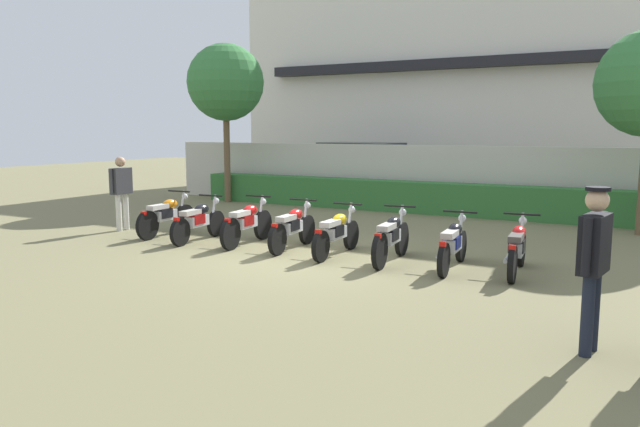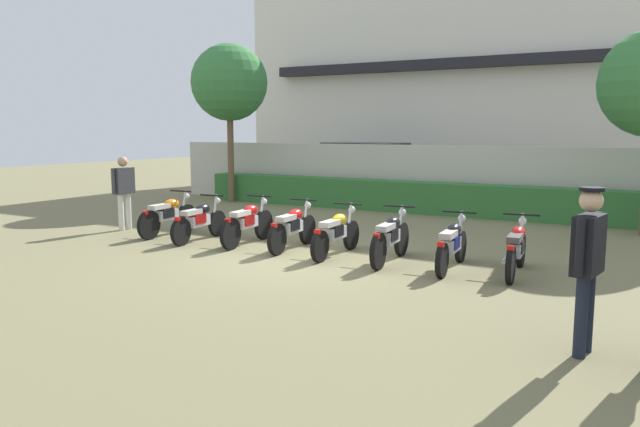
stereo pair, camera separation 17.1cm
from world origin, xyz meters
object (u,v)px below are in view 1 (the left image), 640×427
object	(u,v)px
motorcycle_in_row_6	(453,244)
tree_near_inspector	(226,83)
motorcycle_in_row_1	(198,221)
inspector_person	(121,187)
motorcycle_in_row_3	(292,227)
motorcycle_in_row_0	(166,215)
parked_car	(365,170)
motorcycle_in_row_7	(517,248)
motorcycle_in_row_4	(336,232)
motorcycle_in_row_5	(391,237)
officer_0	(594,255)
motorcycle_in_row_2	(247,223)

from	to	relation	value
motorcycle_in_row_6	tree_near_inspector	bearing A→B (deg)	53.25
motorcycle_in_row_1	inspector_person	distance (m)	2.56
motorcycle_in_row_1	motorcycle_in_row_3	size ratio (longest dim) A/B	0.99
motorcycle_in_row_3	motorcycle_in_row_1	bearing A→B (deg)	90.70
tree_near_inspector	motorcycle_in_row_0	xyz separation A→B (m)	(2.72, -5.80, -3.36)
motorcycle_in_row_0	inspector_person	world-z (taller)	inspector_person
parked_car	motorcycle_in_row_7	size ratio (longest dim) A/B	2.48
parked_car	motorcycle_in_row_4	bearing A→B (deg)	-60.12
motorcycle_in_row_0	motorcycle_in_row_3	distance (m)	3.28
motorcycle_in_row_0	motorcycle_in_row_3	world-z (taller)	motorcycle_in_row_0
motorcycle_in_row_1	motorcycle_in_row_5	world-z (taller)	motorcycle_in_row_5
motorcycle_in_row_3	inspector_person	distance (m)	4.74
motorcycle_in_row_6	officer_0	distance (m)	4.03
parked_car	tree_near_inspector	world-z (taller)	tree_near_inspector
parked_car	motorcycle_in_row_7	world-z (taller)	parked_car
motorcycle_in_row_7	officer_0	size ratio (longest dim) A/B	1.07
motorcycle_in_row_2	tree_near_inspector	bearing A→B (deg)	35.83
tree_near_inspector	officer_0	xyz separation A→B (m)	(11.70, -9.11, -2.75)
motorcycle_in_row_7	officer_0	bearing A→B (deg)	-162.01
motorcycle_in_row_7	motorcycle_in_row_6	bearing A→B (deg)	92.56
officer_0	inspector_person	bearing A→B (deg)	-8.76
tree_near_inspector	inspector_person	bearing A→B (deg)	-77.29
motorcycle_in_row_7	motorcycle_in_row_5	bearing A→B (deg)	88.69
motorcycle_in_row_7	parked_car	bearing A→B (deg)	32.04
motorcycle_in_row_6	officer_0	xyz separation A→B (m)	(2.42, -3.16, 0.63)
motorcycle_in_row_3	inspector_person	world-z (taller)	inspector_person
motorcycle_in_row_4	motorcycle_in_row_7	distance (m)	3.28
motorcycle_in_row_1	motorcycle_in_row_4	xyz separation A→B (m)	(3.25, 0.09, 0.00)
inspector_person	motorcycle_in_row_3	bearing A→B (deg)	-0.66
motorcycle_in_row_0	motorcycle_in_row_6	size ratio (longest dim) A/B	0.99
parked_car	motorcycle_in_row_6	distance (m)	11.27
motorcycle_in_row_6	motorcycle_in_row_7	xyz separation A→B (m)	(1.03, 0.14, 0.01)
parked_car	tree_near_inspector	size ratio (longest dim) A/B	0.93
motorcycle_in_row_3	officer_0	size ratio (longest dim) A/B	1.06
motorcycle_in_row_4	officer_0	size ratio (longest dim) A/B	1.08
motorcycle_in_row_0	parked_car	bearing A→B (deg)	-5.62
motorcycle_in_row_3	motorcycle_in_row_5	distance (m)	2.16
motorcycle_in_row_2	officer_0	bearing A→B (deg)	-120.34
tree_near_inspector	officer_0	bearing A→B (deg)	-37.89
parked_car	motorcycle_in_row_6	world-z (taller)	parked_car
motorcycle_in_row_1	motorcycle_in_row_6	world-z (taller)	motorcycle_in_row_1
motorcycle_in_row_1	motorcycle_in_row_2	size ratio (longest dim) A/B	0.97
motorcycle_in_row_4	officer_0	xyz separation A→B (m)	(4.67, -3.21, 0.63)
parked_car	tree_near_inspector	distance (m)	5.63
parked_car	motorcycle_in_row_6	xyz separation A→B (m)	(6.01, -9.51, -0.50)
inspector_person	motorcycle_in_row_2	bearing A→B (deg)	-1.09
motorcycle_in_row_6	officer_0	world-z (taller)	officer_0
motorcycle_in_row_2	motorcycle_in_row_3	bearing A→B (deg)	-93.66
parked_car	motorcycle_in_row_0	distance (m)	9.40
motorcycle_in_row_5	inspector_person	bearing A→B (deg)	83.81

